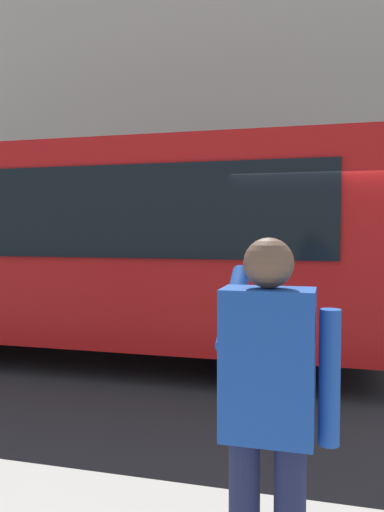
% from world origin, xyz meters
% --- Properties ---
extents(ground_plane, '(60.00, 60.00, 0.00)m').
position_xyz_m(ground_plane, '(0.00, 0.00, 0.00)').
color(ground_plane, '#2B2B2D').
extents(building_facade_far, '(28.00, 1.55, 12.00)m').
position_xyz_m(building_facade_far, '(-0.02, -6.80, 5.99)').
color(building_facade_far, beige).
rests_on(building_facade_far, ground_plane).
extents(red_bus, '(9.05, 2.54, 3.08)m').
position_xyz_m(red_bus, '(3.89, -0.12, 1.68)').
color(red_bus, red).
rests_on(red_bus, ground_plane).
extents(pedestrian_photographer, '(0.53, 0.52, 1.70)m').
position_xyz_m(pedestrian_photographer, '(0.43, 4.57, 1.14)').
color(pedestrian_photographer, '#1E2347').
rests_on(pedestrian_photographer, sidewalk_curb).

